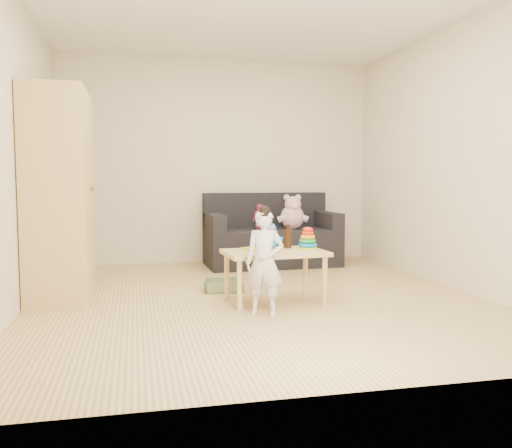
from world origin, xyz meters
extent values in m
plane|color=#D9B775|center=(0.00, 0.00, 0.00)|extent=(4.50, 4.50, 0.00)
plane|color=white|center=(0.00, 0.00, 2.60)|extent=(4.50, 4.50, 0.00)
plane|color=beige|center=(0.00, 2.25, 1.30)|extent=(4.00, 0.00, 4.00)
plane|color=beige|center=(0.00, -2.25, 1.30)|extent=(4.00, 0.00, 4.00)
plane|color=beige|center=(-2.00, 0.00, 1.30)|extent=(0.00, 4.50, 4.50)
plane|color=beige|center=(2.00, 0.00, 1.30)|extent=(0.00, 4.50, 4.50)
cube|color=tan|center=(-1.73, 0.46, 0.93)|extent=(0.52, 1.04, 1.87)
cube|color=black|center=(0.59, 1.77, 0.23)|extent=(1.64, 0.85, 0.45)
cube|color=#DDC679|center=(0.11, -0.21, 0.23)|extent=(0.90, 0.61, 0.45)
imported|color=silver|center=(-0.08, -0.63, 0.41)|extent=(0.36, 0.31, 0.82)
imported|color=#B52156|center=(0.42, 1.73, 0.61)|extent=(0.18, 0.14, 0.30)
cylinder|color=yellow|center=(0.43, -0.17, 0.46)|extent=(0.16, 0.16, 0.02)
cylinder|color=silver|center=(0.43, -0.17, 0.56)|extent=(0.02, 0.02, 0.18)
torus|color=blue|center=(0.43, -0.17, 0.49)|extent=(0.17, 0.17, 0.04)
torus|color=#16922D|center=(0.43, -0.17, 0.53)|extent=(0.15, 0.15, 0.04)
torus|color=orange|center=(0.43, -0.17, 0.56)|extent=(0.13, 0.13, 0.04)
torus|color=red|center=(0.43, -0.17, 0.60)|extent=(0.11, 0.11, 0.03)
torus|color=red|center=(0.43, -0.17, 0.63)|extent=(0.09, 0.09, 0.03)
cylinder|color=black|center=(0.27, -0.05, 0.54)|extent=(0.07, 0.07, 0.16)
cylinder|color=black|center=(0.27, -0.05, 0.63)|extent=(0.03, 0.03, 0.05)
cylinder|color=black|center=(0.27, -0.05, 0.66)|extent=(0.04, 0.04, 0.01)
cube|color=yellow|center=(-0.02, -0.11, 0.46)|extent=(0.26, 0.26, 0.02)
camera|label=1|loc=(-1.07, -4.72, 1.07)|focal=38.00mm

